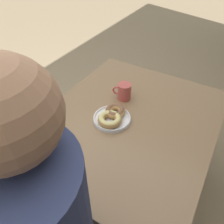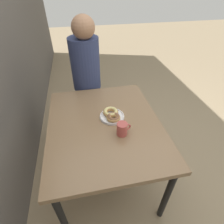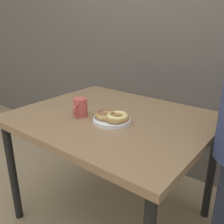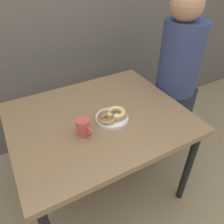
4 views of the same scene
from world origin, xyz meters
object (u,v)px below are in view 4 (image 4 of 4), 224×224
at_px(donut_plate, 112,116).
at_px(person_figure, 177,81).
at_px(coffee_mug, 83,127).
at_px(dining_table, 99,124).

bearing_deg(donut_plate, person_figure, 12.94).
bearing_deg(coffee_mug, dining_table, 37.07).
height_order(dining_table, coffee_mug, coffee_mug).
distance_m(dining_table, coffee_mug, 0.23).
relative_size(dining_table, coffee_mug, 9.62).
height_order(donut_plate, coffee_mug, coffee_mug).
distance_m(coffee_mug, person_figure, 0.92).
xyz_separation_m(dining_table, coffee_mug, (-0.15, -0.11, 0.13)).
bearing_deg(coffee_mug, person_figure, 12.37).
xyz_separation_m(donut_plate, person_figure, (0.69, 0.16, -0.01)).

